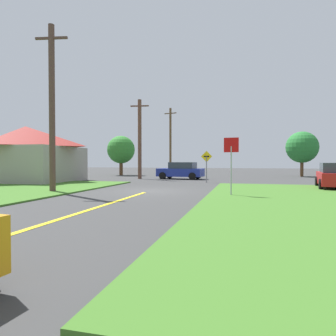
{
  "coord_description": "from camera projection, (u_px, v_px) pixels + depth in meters",
  "views": [
    {
      "loc": [
        5.27,
        -16.55,
        1.72
      ],
      "look_at": [
        0.21,
        3.43,
        1.25
      ],
      "focal_mm": 32.17,
      "sensor_mm": 36.0,
      "label": 1
    }
  ],
  "objects": [
    {
      "name": "lane_stripe_center",
      "position": [
        74.0,
        215.0,
        9.62
      ],
      "size": [
        0.2,
        14.0,
        0.01
      ],
      "primitive_type": "cube",
      "color": "yellow",
      "rests_on": "ground"
    },
    {
      "name": "ground_plane",
      "position": [
        150.0,
        191.0,
        17.37
      ],
      "size": [
        120.0,
        120.0,
        0.0
      ],
      "primitive_type": "plane",
      "color": "#393939"
    },
    {
      "name": "pine_tree_center",
      "position": [
        302.0,
        147.0,
        33.68
      ],
      "size": [
        3.52,
        3.52,
        5.05
      ],
      "color": "brown",
      "rests_on": "ground"
    },
    {
      "name": "stop_sign",
      "position": [
        231.0,
        155.0,
        14.63
      ],
      "size": [
        0.71,
        0.09,
        2.86
      ],
      "rotation": [
        0.0,
        0.0,
        3.06
      ],
      "color": "#9EA0A8",
      "rests_on": "ground"
    },
    {
      "name": "barn",
      "position": [
        26.0,
        154.0,
        25.06
      ],
      "size": [
        8.08,
        7.05,
        4.62
      ],
      "color": "gray",
      "rests_on": "ground"
    },
    {
      "name": "utility_pole_near",
      "position": [
        52.0,
        107.0,
        16.47
      ],
      "size": [
        1.79,
        0.42,
        9.16
      ],
      "color": "brown",
      "rests_on": "ground"
    },
    {
      "name": "utility_pole_far",
      "position": [
        170.0,
        140.0,
        42.09
      ],
      "size": [
        1.79,
        0.45,
        9.15
      ],
      "color": "brown",
      "rests_on": "ground"
    },
    {
      "name": "car_approaching_junction",
      "position": [
        181.0,
        171.0,
        28.93
      ],
      "size": [
        4.52,
        2.52,
        1.62
      ],
      "rotation": [
        0.0,
        0.0,
        3.03
      ],
      "color": "navy",
      "rests_on": "ground"
    },
    {
      "name": "oak_tree_left",
      "position": [
        121.0,
        150.0,
        36.82
      ],
      "size": [
        3.38,
        3.38,
        4.82
      ],
      "color": "brown",
      "rests_on": "ground"
    },
    {
      "name": "direction_sign",
      "position": [
        206.0,
        163.0,
        24.15
      ],
      "size": [
        0.9,
        0.11,
        2.55
      ],
      "color": "slate",
      "rests_on": "ground"
    },
    {
      "name": "car_on_crossroad",
      "position": [
        334.0,
        176.0,
        18.52
      ],
      "size": [
        2.35,
        4.24,
        1.62
      ],
      "rotation": [
        0.0,
        0.0,
        1.43
      ],
      "color": "red",
      "rests_on": "ground"
    },
    {
      "name": "utility_pole_mid",
      "position": [
        140.0,
        138.0,
        29.23
      ],
      "size": [
        1.8,
        0.36,
        7.7
      ],
      "color": "brown",
      "rests_on": "ground"
    }
  ]
}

